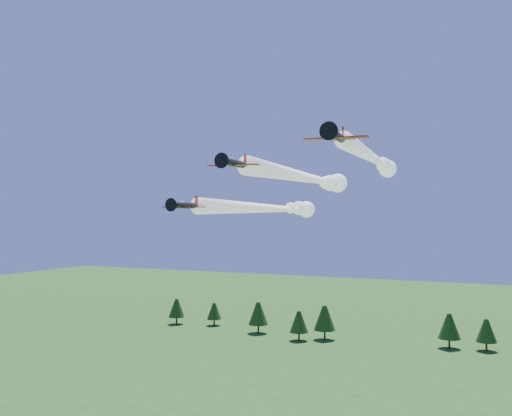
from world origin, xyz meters
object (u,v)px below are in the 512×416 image
at_px(plane_lead, 310,178).
at_px(plane_slot, 274,173).
at_px(plane_right, 374,159).
at_px(plane_left, 272,208).

distance_m(plane_lead, plane_slot, 9.70).
distance_m(plane_right, plane_slot, 24.17).
relative_size(plane_left, plane_slot, 7.19).
bearing_deg(plane_slot, plane_lead, 69.41).
xyz_separation_m(plane_left, plane_right, (19.90, 0.75, 8.85)).
bearing_deg(plane_lead, plane_right, 55.27).
bearing_deg(plane_slot, plane_right, 58.68).
xyz_separation_m(plane_lead, plane_slot, (-2.56, -9.36, 0.28)).
height_order(plane_lead, plane_left, plane_lead).
distance_m(plane_left, plane_right, 21.79).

